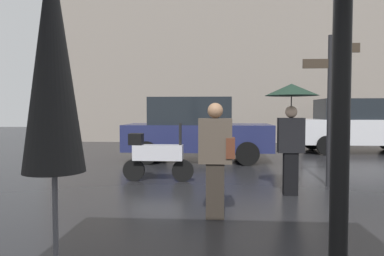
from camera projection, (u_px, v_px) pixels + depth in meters
The scene contains 8 objects.
folded_patio_umbrella_near at pixel (53, 67), 2.31m from camera, with size 0.41×0.41×2.58m.
pedestrian_with_umbrella at pixel (291, 109), 6.26m from camera, with size 0.93×0.93×1.96m.
pedestrian_with_bag at pixel (216, 153), 4.91m from camera, with size 0.49×0.24×1.59m.
parked_scooter at pixel (156, 155), 7.55m from camera, with size 1.50×0.32×1.23m.
parked_car_left at pixel (196, 129), 10.72m from camera, with size 4.29×1.99×1.88m.
parked_car_right at pixel (358, 125), 12.82m from camera, with size 4.36×1.99×1.91m.
street_signpost at pixel (330, 95), 7.00m from camera, with size 1.08×0.08×2.96m.
building_block at pixel (220, 6), 17.86m from camera, with size 16.95×2.57×13.43m, color gray.
Camera 1 is at (-0.16, -2.64, 1.48)m, focal length 33.52 mm.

